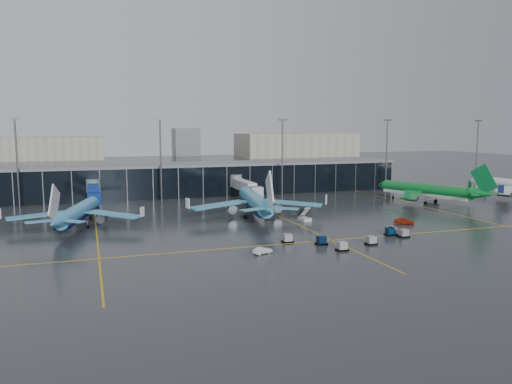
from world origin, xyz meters
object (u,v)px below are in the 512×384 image
object	(u,v)px
airliner_arkefly	(78,203)
mobile_airstair	(305,218)
baggage_carts	(359,238)
airliner_klm_near	(255,192)
service_van_red	(404,221)
service_van_white	(262,250)
airliner_aer_lingus	(426,183)

from	to	relation	value
airliner_arkefly	mobile_airstair	distance (m)	53.41
baggage_carts	airliner_klm_near	bearing A→B (deg)	108.32
service_van_red	service_van_white	bearing A→B (deg)	144.73
service_van_white	airliner_klm_near	bearing A→B (deg)	-38.04
airliner_aer_lingus	service_van_red	bearing A→B (deg)	-154.25
baggage_carts	service_van_red	world-z (taller)	baggage_carts
baggage_carts	service_van_red	bearing A→B (deg)	32.76
airliner_arkefly	mobile_airstair	xyz separation A→B (m)	(52.34, -9.51, -4.78)
mobile_airstair	service_van_white	world-z (taller)	mobile_airstair
baggage_carts	service_van_red	xyz separation A→B (m)	(19.22, 12.37, 0.03)
airliner_klm_near	service_van_red	size ratio (longest dim) A/B	8.92
airliner_klm_near	mobile_airstair	size ratio (longest dim) A/B	11.88
airliner_arkefly	service_van_white	xyz separation A→B (m)	(31.89, -36.47, -4.93)
airliner_klm_near	service_van_red	xyz separation A→B (m)	(30.20, -20.81, -5.53)
airliner_aer_lingus	mobile_airstair	xyz separation A→B (m)	(-46.71, -15.32, -5.31)
baggage_carts	mobile_airstair	distance (m)	23.86
airliner_klm_near	mobile_airstair	bearing A→B (deg)	-35.37
service_van_red	airliner_arkefly	bearing A→B (deg)	107.93
airliner_arkefly	airliner_klm_near	xyz separation A→B (m)	(42.62, -0.16, 0.77)
airliner_klm_near	baggage_carts	size ratio (longest dim) A/B	1.53
airliner_arkefly	service_van_red	distance (m)	75.94
airliner_arkefly	airliner_aer_lingus	world-z (taller)	airliner_aer_lingus
airliner_arkefly	airliner_aer_lingus	bearing A→B (deg)	17.44
service_van_red	airliner_klm_near	bearing A→B (deg)	89.43
airliner_aer_lingus	service_van_white	world-z (taller)	airliner_aer_lingus
airliner_klm_near	airliner_aer_lingus	xyz separation A→B (m)	(56.43, 5.97, -0.24)
airliner_klm_near	service_van_white	bearing A→B (deg)	-97.94
airliner_klm_near	service_van_white	distance (m)	38.28
airliner_arkefly	airliner_klm_near	distance (m)	42.63
baggage_carts	service_van_white	world-z (taller)	baggage_carts
airliner_aer_lingus	baggage_carts	world-z (taller)	airliner_aer_lingus
airliner_aer_lingus	baggage_carts	size ratio (longest dim) A/B	1.47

